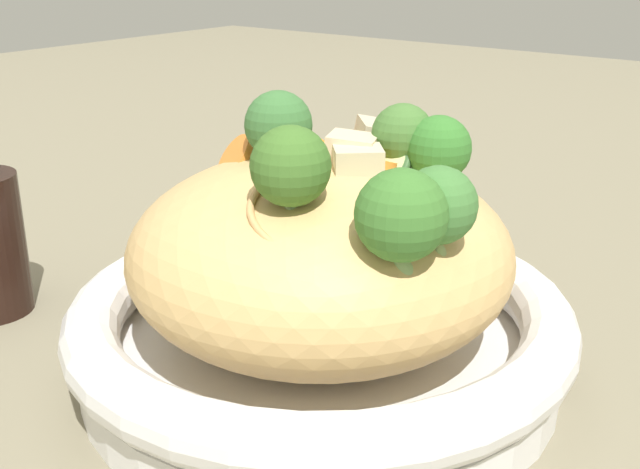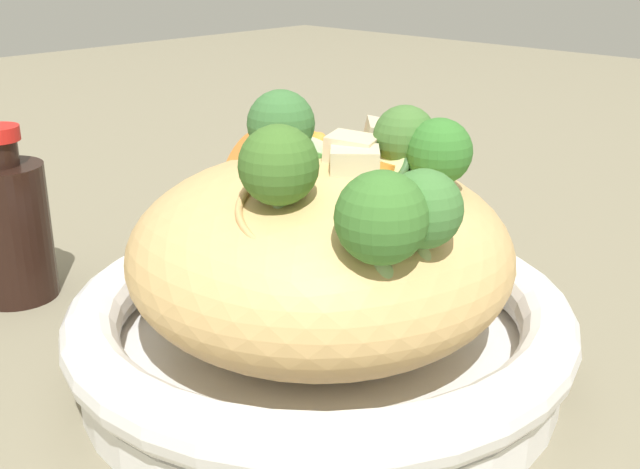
# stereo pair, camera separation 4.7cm
# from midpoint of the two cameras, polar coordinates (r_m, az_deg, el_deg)

# --- Properties ---
(ground_plane) EXTENTS (3.00, 3.00, 0.00)m
(ground_plane) POSITION_cam_midpoint_polar(r_m,az_deg,el_deg) (0.51, -2.67, -9.91)
(ground_plane) COLOR #7C745B
(serving_bowl) EXTENTS (0.31, 0.31, 0.06)m
(serving_bowl) POSITION_cam_midpoint_polar(r_m,az_deg,el_deg) (0.50, -2.73, -6.94)
(serving_bowl) COLOR white
(serving_bowl) RESTS_ON ground_plane
(noodle_heap) EXTENTS (0.23, 0.23, 0.12)m
(noodle_heap) POSITION_cam_midpoint_polar(r_m,az_deg,el_deg) (0.47, -2.84, -1.35)
(noodle_heap) COLOR tan
(noodle_heap) RESTS_ON serving_bowl
(broccoli_florets) EXTENTS (0.15, 0.16, 0.07)m
(broccoli_florets) POSITION_cam_midpoint_polar(r_m,az_deg,el_deg) (0.42, 0.49, 4.60)
(broccoli_florets) COLOR #97BE78
(broccoli_florets) RESTS_ON serving_bowl
(carrot_coins) EXTENTS (0.10, 0.12, 0.03)m
(carrot_coins) POSITION_cam_midpoint_polar(r_m,az_deg,el_deg) (0.49, -3.15, 5.82)
(carrot_coins) COLOR orange
(carrot_coins) RESTS_ON serving_bowl
(zucchini_slices) EXTENTS (0.06, 0.10, 0.03)m
(zucchini_slices) POSITION_cam_midpoint_polar(r_m,az_deg,el_deg) (0.47, -2.14, 5.89)
(zucchini_slices) COLOR beige
(zucchini_slices) RESTS_ON serving_bowl
(chicken_chunks) EXTENTS (0.10, 0.07, 0.03)m
(chicken_chunks) POSITION_cam_midpoint_polar(r_m,az_deg,el_deg) (0.48, 1.11, 6.07)
(chicken_chunks) COLOR beige
(chicken_chunks) RESTS_ON serving_bowl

